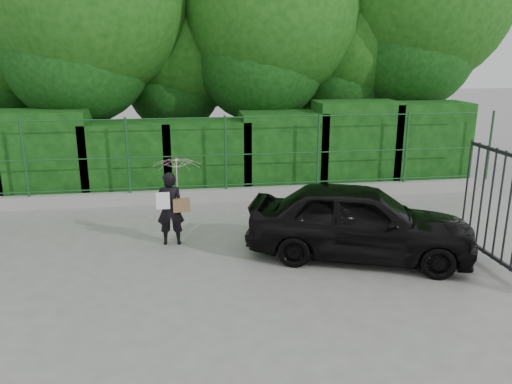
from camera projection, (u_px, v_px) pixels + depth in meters
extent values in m
plane|color=gray|center=(226.00, 281.00, 7.99)|extent=(80.00, 80.00, 0.00)
cube|color=#9E9E99|center=(210.00, 195.00, 12.23)|extent=(14.00, 0.25, 0.30)
cylinder|color=#194721|center=(24.00, 159.00, 11.36)|extent=(0.06, 0.06, 1.80)
cylinder|color=#194721|center=(128.00, 156.00, 11.68)|extent=(0.06, 0.06, 1.80)
cylinder|color=#194721|center=(225.00, 153.00, 12.00)|extent=(0.06, 0.06, 1.80)
cylinder|color=#194721|center=(318.00, 150.00, 12.33)|extent=(0.06, 0.06, 1.80)
cylinder|color=#194721|center=(406.00, 148.00, 12.65)|extent=(0.06, 0.06, 1.80)
cylinder|color=#194721|center=(490.00, 145.00, 12.97)|extent=(0.06, 0.06, 1.80)
cylinder|color=#194721|center=(210.00, 186.00, 12.16)|extent=(13.60, 0.03, 0.03)
cylinder|color=#194721|center=(209.00, 155.00, 11.96)|extent=(13.60, 0.03, 0.03)
cylinder|color=#194721|center=(208.00, 118.00, 11.72)|extent=(13.60, 0.03, 0.03)
cube|color=black|center=(45.00, 154.00, 12.37)|extent=(2.20, 1.20, 2.18)
cube|color=black|center=(128.00, 158.00, 12.69)|extent=(2.20, 1.20, 1.86)
cube|color=black|center=(207.00, 156.00, 12.97)|extent=(2.20, 1.20, 1.86)
cube|color=black|center=(282.00, 151.00, 13.23)|extent=(2.20, 1.20, 2.04)
cube|color=black|center=(355.00, 144.00, 13.48)|extent=(2.20, 1.20, 2.29)
cube|color=black|center=(424.00, 143.00, 13.76)|extent=(2.20, 1.20, 2.23)
cylinder|color=black|center=(10.00, 112.00, 14.33)|extent=(0.36, 0.36, 3.75)
cylinder|color=black|center=(94.00, 100.00, 13.81)|extent=(0.36, 0.36, 4.50)
cylinder|color=black|center=(185.00, 116.00, 15.57)|extent=(0.36, 0.36, 3.25)
sphere|color=#14470F|center=(183.00, 51.00, 15.04)|extent=(3.90, 3.90, 3.90)
cylinder|color=black|center=(270.00, 101.00, 14.83)|extent=(0.36, 0.36, 4.25)
sphere|color=#14470F|center=(270.00, 11.00, 14.14)|extent=(5.10, 5.10, 5.10)
cylinder|color=black|center=(343.00, 110.00, 15.95)|extent=(0.36, 0.36, 3.50)
sphere|color=#14470F|center=(346.00, 42.00, 15.38)|extent=(4.20, 4.20, 4.20)
cylinder|color=black|center=(409.00, 90.00, 15.68)|extent=(0.36, 0.36, 4.75)
cube|color=#24242A|center=(494.00, 257.00, 8.54)|extent=(0.05, 2.00, 0.06)
cube|color=#24242A|center=(508.00, 154.00, 8.06)|extent=(0.05, 2.00, 0.06)
cylinder|color=#24242A|center=(508.00, 211.00, 8.11)|extent=(0.04, 0.04, 1.90)
cylinder|color=#24242A|center=(499.00, 206.00, 8.35)|extent=(0.04, 0.04, 1.90)
cylinder|color=#24242A|center=(490.00, 202.00, 8.59)|extent=(0.04, 0.04, 1.90)
cylinder|color=#24242A|center=(482.00, 198.00, 8.82)|extent=(0.04, 0.04, 1.90)
cylinder|color=#24242A|center=(474.00, 194.00, 9.06)|extent=(0.04, 0.04, 1.90)
cylinder|color=#24242A|center=(466.00, 191.00, 9.30)|extent=(0.04, 0.04, 1.90)
imported|color=black|center=(170.00, 208.00, 9.37)|extent=(0.53, 0.37, 1.42)
imported|color=#FFCBE6|center=(177.00, 180.00, 9.29)|extent=(0.92, 0.94, 0.84)
cube|color=brown|center=(182.00, 205.00, 9.30)|extent=(0.32, 0.15, 0.24)
cube|color=white|center=(163.00, 201.00, 9.18)|extent=(0.25, 0.02, 0.32)
imported|color=black|center=(359.00, 221.00, 8.80)|extent=(4.23, 2.84, 1.34)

